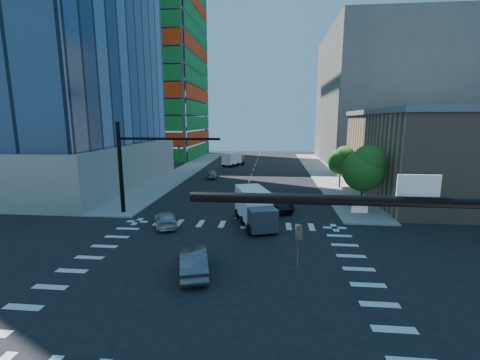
# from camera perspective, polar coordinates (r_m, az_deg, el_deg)

# --- Properties ---
(ground) EXTENTS (160.00, 160.00, 0.00)m
(ground) POSITION_cam_1_polar(r_m,az_deg,el_deg) (21.04, -4.28, -15.67)
(ground) COLOR black
(ground) RESTS_ON ground
(road_markings) EXTENTS (20.00, 20.00, 0.01)m
(road_markings) POSITION_cam_1_polar(r_m,az_deg,el_deg) (21.04, -4.28, -15.66)
(road_markings) COLOR silver
(road_markings) RESTS_ON ground
(sidewalk_ne) EXTENTS (5.00, 60.00, 0.15)m
(sidewalk_ne) POSITION_cam_1_polar(r_m,az_deg,el_deg) (60.01, 14.31, 1.39)
(sidewalk_ne) COLOR gray
(sidewalk_ne) RESTS_ON ground
(sidewalk_nw) EXTENTS (5.00, 60.00, 0.15)m
(sidewalk_nw) POSITION_cam_1_polar(r_m,az_deg,el_deg) (61.38, -9.44, 1.78)
(sidewalk_nw) COLOR gray
(sidewalk_nw) RESTS_ON ground
(construction_building) EXTENTS (25.16, 34.50, 70.60)m
(construction_building) POSITION_cam_1_polar(r_m,az_deg,el_deg) (87.54, -16.09, 20.25)
(construction_building) COLOR slate
(construction_building) RESTS_ON ground
(commercial_building) EXTENTS (20.50, 22.50, 10.60)m
(commercial_building) POSITION_cam_1_polar(r_m,az_deg,el_deg) (46.17, 33.63, 3.86)
(commercial_building) COLOR tan
(commercial_building) RESTS_ON ground
(bg_building_ne) EXTENTS (24.00, 30.00, 28.00)m
(bg_building_ne) POSITION_cam_1_polar(r_m,az_deg,el_deg) (77.44, 24.04, 13.16)
(bg_building_ne) COLOR #605A56
(bg_building_ne) RESTS_ON ground
(signal_mast_nw) EXTENTS (10.20, 0.40, 9.00)m
(signal_mast_nw) POSITION_cam_1_polar(r_m,az_deg,el_deg) (33.12, -18.23, 3.45)
(signal_mast_nw) COLOR black
(signal_mast_nw) RESTS_ON sidewalk_nw
(tree_south) EXTENTS (4.16, 4.16, 6.82)m
(tree_south) POSITION_cam_1_polar(r_m,az_deg,el_deg) (34.10, 21.36, 2.07)
(tree_south) COLOR #382316
(tree_south) RESTS_ON sidewalk_ne
(tree_north) EXTENTS (3.54, 3.52, 5.78)m
(tree_north) POSITION_cam_1_polar(r_m,az_deg,el_deg) (45.82, 17.66, 3.41)
(tree_north) COLOR #382316
(tree_north) RESTS_ON sidewalk_ne
(car_nb_far) EXTENTS (4.47, 6.35, 1.61)m
(car_nb_far) POSITION_cam_1_polar(r_m,az_deg,el_deg) (34.20, 6.19, -3.87)
(car_nb_far) COLOR black
(car_nb_far) RESTS_ON ground
(car_sb_near) EXTENTS (3.27, 4.70, 1.26)m
(car_sb_near) POSITION_cam_1_polar(r_m,az_deg,el_deg) (29.50, -13.07, -6.79)
(car_sb_near) COLOR silver
(car_sb_near) RESTS_ON ground
(car_sb_mid) EXTENTS (1.75, 4.03, 1.35)m
(car_sb_mid) POSITION_cam_1_polar(r_m,az_deg,el_deg) (52.48, -4.86, 1.07)
(car_sb_mid) COLOR gray
(car_sb_mid) RESTS_ON ground
(car_sb_cross) EXTENTS (2.77, 4.87, 1.52)m
(car_sb_cross) POSITION_cam_1_polar(r_m,az_deg,el_deg) (20.53, -8.26, -14.11)
(car_sb_cross) COLOR #535359
(car_sb_cross) RESTS_ON ground
(box_truck_near) EXTENTS (4.26, 6.48, 3.14)m
(box_truck_near) POSITION_cam_1_polar(r_m,az_deg,el_deg) (28.74, 2.75, -5.41)
(box_truck_near) COLOR black
(box_truck_near) RESTS_ON ground
(box_truck_far) EXTENTS (4.34, 5.89, 2.84)m
(box_truck_far) POSITION_cam_1_polar(r_m,az_deg,el_deg) (66.55, -1.08, 3.62)
(box_truck_far) COLOR black
(box_truck_far) RESTS_ON ground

